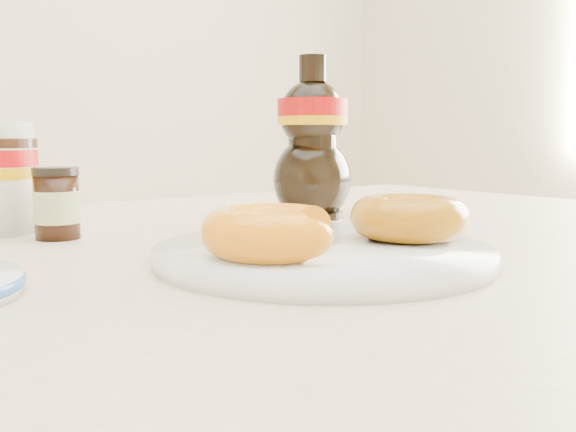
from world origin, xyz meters
TOP-DOWN VIEW (x-y plane):
  - dining_table at (0.00, 0.10)m, footprint 1.40×0.90m
  - plate at (0.00, -0.05)m, footprint 0.29×0.29m
  - donut_bitten at (-0.06, -0.06)m, footprint 0.12×0.12m
  - donut_whole at (0.09, -0.06)m, footprint 0.13×0.13m
  - syrup_bottle at (0.18, 0.19)m, footprint 0.13×0.11m
  - dark_jar at (-0.14, 0.22)m, footprint 0.05×0.05m

SIDE VIEW (x-z plane):
  - dining_table at x=0.00m, z-range 0.29..1.04m
  - plate at x=0.00m, z-range 0.75..0.77m
  - donut_bitten at x=-0.06m, z-range 0.76..0.80m
  - donut_whole at x=0.09m, z-range 0.76..0.80m
  - dark_jar at x=-0.14m, z-range 0.75..0.82m
  - syrup_bottle at x=0.18m, z-range 0.75..0.96m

